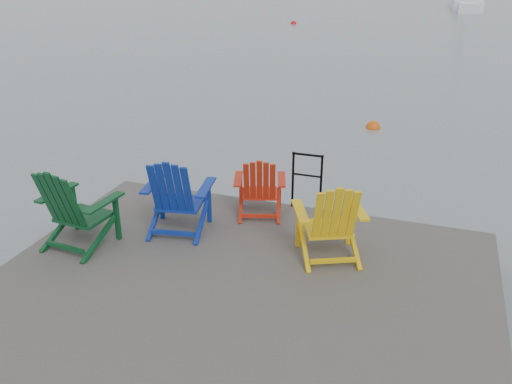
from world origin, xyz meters
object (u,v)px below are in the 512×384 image
(chair_green, at_px, (74,207))
(sailboat_near, at_px, (466,4))
(chair_blue, at_px, (176,195))
(chair_red, at_px, (260,186))
(handrail, at_px, (307,176))
(buoy_b, at_px, (293,24))
(chair_yellow, at_px, (331,220))
(buoy_a, at_px, (373,128))

(chair_green, xyz_separation_m, sailboat_near, (5.50, 43.64, -0.73))
(chair_blue, bearing_deg, chair_red, 33.54)
(handrail, bearing_deg, chair_blue, -138.74)
(chair_green, distance_m, chair_blue, 1.35)
(chair_blue, distance_m, chair_red, 1.27)
(chair_green, height_order, buoy_b, chair_green)
(chair_green, relative_size, buoy_b, 3.15)
(handrail, height_order, buoy_b, handrail)
(sailboat_near, bearing_deg, chair_yellow, -95.19)
(chair_blue, height_order, chair_red, chair_blue)
(chair_red, relative_size, sailboat_near, 0.09)
(chair_green, xyz_separation_m, buoy_b, (-4.91, 29.14, -1.09))
(chair_yellow, xyz_separation_m, buoy_b, (-8.17, 28.36, -1.06))
(buoy_a, distance_m, buoy_b, 22.17)
(handrail, height_order, chair_green, chair_green)
(chair_red, bearing_deg, chair_green, -157.27)
(chair_red, bearing_deg, handrail, 21.14)
(sailboat_near, distance_m, buoy_b, 17.86)
(handrail, relative_size, buoy_b, 2.44)
(handrail, xyz_separation_m, chair_yellow, (0.65, -1.37, 0.02))
(chair_green, bearing_deg, buoy_b, 105.05)
(sailboat_near, relative_size, buoy_b, 30.32)
(chair_red, xyz_separation_m, buoy_b, (-6.92, 27.46, -0.98))
(chair_green, bearing_deg, chair_blue, 42.04)
(chair_blue, xyz_separation_m, chair_red, (0.93, 0.87, -0.10))
(buoy_b, bearing_deg, chair_yellow, -73.93)
(chair_green, relative_size, chair_blue, 1.01)
(handrail, xyz_separation_m, buoy_b, (-7.52, 26.99, -1.04))
(chair_yellow, bearing_deg, sailboat_near, 62.67)
(handrail, height_order, chair_red, chair_red)
(chair_red, bearing_deg, buoy_b, 87.14)
(chair_yellow, bearing_deg, handrail, 91.02)
(sailboat_near, relative_size, buoy_a, 29.67)
(buoy_b, bearing_deg, handrail, -74.43)
(sailboat_near, bearing_deg, chair_green, -99.38)
(chair_green, height_order, chair_blue, chair_green)
(handrail, relative_size, chair_red, 0.94)
(chair_yellow, bearing_deg, buoy_a, 68.71)
(chair_blue, bearing_deg, handrail, 31.67)
(chair_green, height_order, chair_yellow, chair_green)
(buoy_b, bearing_deg, chair_red, -75.85)
(handrail, distance_m, buoy_a, 6.32)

